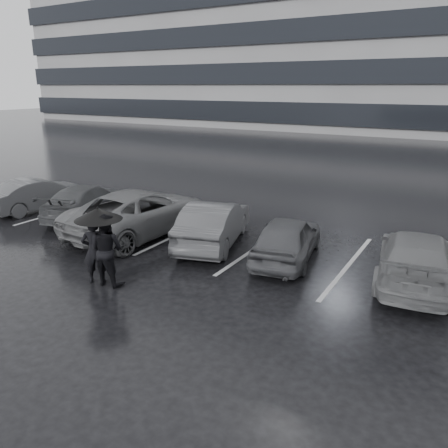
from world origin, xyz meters
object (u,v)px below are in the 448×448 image
car_west_a (214,223)px  pedestrian_right (106,249)px  car_west_b (139,212)px  car_east (416,257)px  car_west_c (86,201)px  pedestrian_left (95,251)px  car_main (287,238)px  car_west_d (39,194)px

car_west_a → pedestrian_right: bearing=62.3°
car_west_b → car_east: bearing=-174.2°
car_west_b → car_west_c: car_west_b is taller
car_west_b → car_west_c: 3.04m
car_west_c → pedestrian_left: 6.10m
car_main → pedestrian_left: 5.22m
pedestrian_left → pedestrian_right: size_ratio=0.92×
pedestrian_right → pedestrian_left: bearing=12.2°
pedestrian_left → car_east: bearing=171.9°
car_west_b → car_east: size_ratio=1.21×
car_main → car_west_a: car_west_a is taller
car_west_a → car_east: size_ratio=0.94×
car_west_c → pedestrian_right: 6.29m
car_east → pedestrian_right: size_ratio=2.41×
car_west_b → car_west_c: size_ratio=1.27×
car_west_c → car_east: (11.48, 0.18, 0.03)m
car_east → car_west_a: bearing=-4.7°
car_east → pedestrian_right: (-6.53, -4.04, 0.27)m
pedestrian_left → pedestrian_right: (0.31, 0.10, 0.07)m
car_west_b → car_west_c: bearing=-7.0°
car_west_b → pedestrian_left: 3.87m
car_west_b → car_east: 8.50m
car_west_d → car_east: 13.88m
car_main → car_west_d: car_west_d is taller
car_west_c → pedestrian_right: (4.95, -3.86, 0.30)m
car_west_c → pedestrian_left: pedestrian_left is taller
car_west_d → car_east: size_ratio=0.87×
car_main → car_west_d: size_ratio=0.96×
car_west_a → pedestrian_left: (-1.05, -3.88, 0.16)m
car_west_c → car_east: bearing=164.0°
car_west_a → pedestrian_right: pedestrian_right is taller
car_west_b → car_west_c: (-3.01, 0.45, -0.13)m
car_west_a → car_west_c: (-5.69, 0.08, -0.07)m
car_west_c → car_east: 11.49m
car_west_a → car_west_c: bearing=-17.5°
car_east → pedestrian_right: bearing=24.5°
car_main → car_west_d: (-10.53, -0.15, 0.00)m
car_west_a → car_west_d: size_ratio=1.07×
car_main → car_west_c: (-8.14, 0.10, -0.02)m
car_main → pedestrian_left: pedestrian_left is taller
car_west_d → car_east: (13.87, 0.43, 0.01)m
car_main → pedestrian_left: (-3.50, -3.86, 0.21)m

